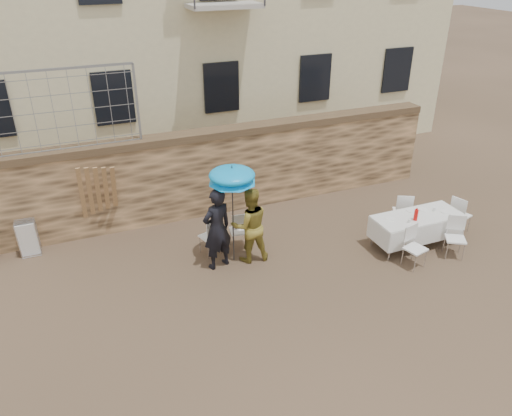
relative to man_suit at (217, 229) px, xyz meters
name	(u,v)px	position (x,y,z in m)	size (l,w,h in m)	color
ground	(281,330)	(0.40, -2.43, -0.94)	(80.00, 80.00, 0.00)	brown
stone_wall	(201,174)	(0.40, 2.57, 0.16)	(13.00, 0.50, 2.20)	olive
chain_link_fence	(63,111)	(-2.60, 2.57, 2.16)	(3.20, 0.06, 1.80)	gray
man_suit	(217,229)	(0.00, 0.00, 0.00)	(0.69, 0.45, 1.88)	black
woman_dress	(250,225)	(0.75, 0.00, -0.07)	(0.85, 0.66, 1.74)	gold
umbrella	(232,178)	(0.40, 0.10, 1.08)	(1.02, 1.02, 2.14)	#3F3F44
couple_chair_left	(210,235)	(0.00, 0.55, -0.46)	(0.48, 0.48, 0.96)	white
couple_chair_right	(239,229)	(0.70, 0.55, -0.46)	(0.48, 0.48, 0.96)	white
banquet_table	(418,217)	(4.58, -0.88, -0.21)	(2.10, 0.85, 0.78)	silver
soda_bottle	(416,215)	(4.38, -1.03, -0.03)	(0.09, 0.09, 0.26)	red
table_chair_front_left	(416,248)	(3.98, -1.63, -0.46)	(0.48, 0.48, 0.96)	white
table_chair_front_right	(456,238)	(5.08, -1.63, -0.46)	(0.48, 0.48, 0.96)	white
table_chair_back	(402,210)	(4.78, -0.08, -0.46)	(0.48, 0.48, 0.96)	white
table_chair_side	(460,214)	(5.98, -0.78, -0.46)	(0.48, 0.48, 0.96)	white
chair_stack_right	(28,235)	(-3.83, 2.15, -0.48)	(0.46, 0.40, 0.92)	white
wood_planks	(97,201)	(-2.23, 2.22, 0.06)	(0.70, 0.20, 2.00)	#A37749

